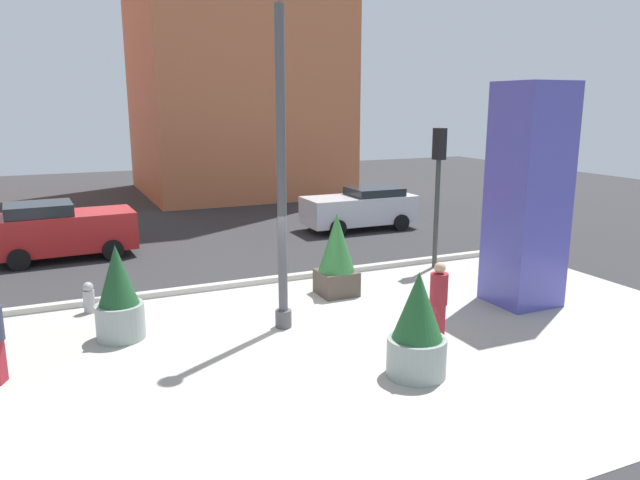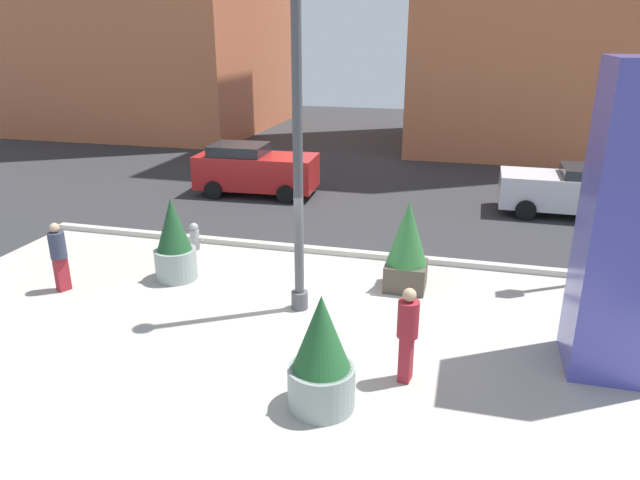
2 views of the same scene
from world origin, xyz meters
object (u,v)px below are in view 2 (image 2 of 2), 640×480
object	(u,v)px
potted_plant_near_left	(407,246)
traffic_light_corner	(592,169)
car_intersection	(572,190)
car_curb_east	(255,169)
lamp_post	(298,151)
potted_plant_mid_plaza	(321,357)
potted_plant_by_pillar	(174,243)
art_pillar_blue	(631,226)
fire_hydrant	(195,236)
pedestrian_by_curb	(407,330)
pedestrian_on_sidewalk	(59,254)

from	to	relation	value
potted_plant_near_left	traffic_light_corner	world-z (taller)	traffic_light_corner
potted_plant_near_left	car_intersection	size ratio (longest dim) A/B	0.48
potted_plant_near_left	car_curb_east	size ratio (longest dim) A/B	0.48
lamp_post	traffic_light_corner	distance (m)	6.57
lamp_post	potted_plant_mid_plaza	distance (m)	4.33
lamp_post	car_curb_east	xyz separation A→B (m)	(-4.22, 8.53, -2.52)
potted_plant_by_pillar	car_intersection	bearing A→B (deg)	38.71
art_pillar_blue	car_intersection	size ratio (longest dim) A/B	1.21
potted_plant_by_pillar	traffic_light_corner	world-z (taller)	traffic_light_corner
potted_plant_mid_plaza	fire_hydrant	size ratio (longest dim) A/B	2.60
art_pillar_blue	pedestrian_by_curb	world-z (taller)	art_pillar_blue
lamp_post	art_pillar_blue	bearing A→B (deg)	-7.74
pedestrian_on_sidewalk	potted_plant_mid_plaza	bearing A→B (deg)	-21.87
fire_hydrant	potted_plant_mid_plaza	bearing A→B (deg)	-49.42
pedestrian_by_curb	art_pillar_blue	bearing A→B (deg)	21.62
lamp_post	potted_plant_near_left	bearing A→B (deg)	37.96
art_pillar_blue	pedestrian_by_curb	bearing A→B (deg)	-158.38
potted_plant_mid_plaza	traffic_light_corner	bearing A→B (deg)	52.75
car_curb_east	pedestrian_on_sidewalk	xyz separation A→B (m)	(-1.32, -9.02, -0.01)
lamp_post	car_intersection	bearing A→B (deg)	53.03
art_pillar_blue	traffic_light_corner	world-z (taller)	art_pillar_blue
traffic_light_corner	pedestrian_by_curb	bearing A→B (deg)	-124.30
car_curb_east	pedestrian_on_sidewalk	bearing A→B (deg)	-98.31
fire_hydrant	potted_plant_near_left	bearing A→B (deg)	-10.95
potted_plant_near_left	potted_plant_mid_plaza	bearing A→B (deg)	-98.82
potted_plant_near_left	traffic_light_corner	distance (m)	4.37
potted_plant_by_pillar	car_curb_east	size ratio (longest dim) A/B	0.46
fire_hydrant	car_intersection	size ratio (longest dim) A/B	0.17
pedestrian_on_sidewalk	traffic_light_corner	bearing A→B (deg)	15.97
art_pillar_blue	potted_plant_near_left	size ratio (longest dim) A/B	2.51
fire_hydrant	car_intersection	world-z (taller)	car_intersection
fire_hydrant	car_curb_east	distance (m)	5.81
potted_plant_mid_plaza	fire_hydrant	world-z (taller)	potted_plant_mid_plaza
fire_hydrant	car_curb_east	bearing A→B (deg)	94.06
traffic_light_corner	car_curb_east	world-z (taller)	traffic_light_corner
potted_plant_by_pillar	traffic_light_corner	bearing A→B (deg)	12.28
potted_plant_mid_plaza	traffic_light_corner	distance (m)	7.81
potted_plant_by_pillar	fire_hydrant	xyz separation A→B (m)	(-0.49, 1.98, -0.54)
potted_plant_near_left	fire_hydrant	size ratio (longest dim) A/B	2.82
art_pillar_blue	fire_hydrant	size ratio (longest dim) A/B	7.08
lamp_post	potted_plant_by_pillar	distance (m)	4.25
lamp_post	fire_hydrant	world-z (taller)	lamp_post
car_intersection	fire_hydrant	bearing A→B (deg)	-150.19
pedestrian_on_sidewalk	pedestrian_by_curb	size ratio (longest dim) A/B	0.95
potted_plant_by_pillar	pedestrian_on_sidewalk	size ratio (longest dim) A/B	1.24
potted_plant_by_pillar	fire_hydrant	bearing A→B (deg)	103.80
art_pillar_blue	potted_plant_near_left	bearing A→B (deg)	147.88
art_pillar_blue	potted_plant_by_pillar	world-z (taller)	art_pillar_blue
pedestrian_by_curb	car_intersection	bearing A→B (deg)	69.70
fire_hydrant	traffic_light_corner	xyz separation A→B (m)	(9.72, 0.03, 2.43)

